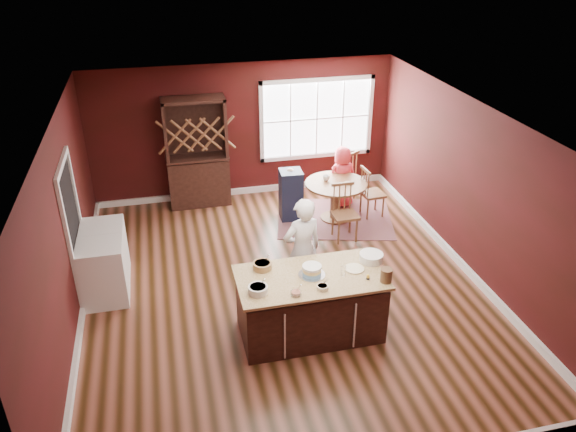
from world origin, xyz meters
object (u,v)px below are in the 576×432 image
at_px(chair_east, 373,192).
at_px(toddler, 292,176).
at_px(chair_north, 343,174).
at_px(kitchen_island, 310,306).
at_px(dryer, 106,251).
at_px(washer, 103,273).
at_px(dining_table, 336,193).
at_px(high_chair, 291,194).
at_px(layer_cake, 312,270).
at_px(seated_woman, 342,177).
at_px(baker, 302,250).
at_px(chair_south, 345,213).
at_px(hutch, 197,153).

distance_m(chair_east, toddler, 1.56).
bearing_deg(chair_north, kitchen_island, 35.42).
bearing_deg(dryer, chair_east, 11.92).
bearing_deg(chair_north, washer, -1.46).
height_order(dining_table, dryer, dryer).
bearing_deg(high_chair, dryer, -156.01).
bearing_deg(layer_cake, seated_woman, 65.76).
bearing_deg(chair_north, dryer, -8.05).
height_order(chair_north, dryer, chair_north).
relative_size(dining_table, toddler, 4.43).
bearing_deg(baker, layer_cake, 72.33).
relative_size(baker, toddler, 6.34).
bearing_deg(chair_north, chair_south, 42.50).
xyz_separation_m(high_chair, toddler, (0.06, 0.12, 0.30)).
bearing_deg(kitchen_island, seated_woman, 65.63).
distance_m(layer_cake, washer, 3.15).
bearing_deg(chair_north, toddler, -8.65).
relative_size(high_chair, hutch, 0.47).
height_order(hutch, dryer, hutch).
xyz_separation_m(kitchen_island, seated_woman, (1.64, 3.62, 0.18)).
bearing_deg(seated_woman, dryer, 9.27).
bearing_deg(hutch, high_chair, -32.54).
distance_m(chair_north, washer, 5.16).
height_order(layer_cake, chair_east, layer_cake).
relative_size(chair_east, chair_south, 0.97).
bearing_deg(chair_east, chair_south, 128.41).
xyz_separation_m(baker, chair_south, (1.18, 1.54, -0.31)).
height_order(dining_table, chair_east, chair_east).
bearing_deg(dining_table, seated_woman, 60.41).
distance_m(kitchen_island, layer_cake, 0.55).
bearing_deg(washer, hutch, 60.28).
height_order(chair_east, hutch, hutch).
relative_size(high_chair, toddler, 3.89).
xyz_separation_m(baker, high_chair, (0.45, 2.54, -0.32)).
xyz_separation_m(seated_woman, high_chair, (-1.09, -0.27, -0.11)).
xyz_separation_m(toddler, dryer, (-3.35, -1.39, -0.34)).
height_order(chair_north, washer, chair_north).
distance_m(baker, hutch, 3.76).
relative_size(kitchen_island, washer, 2.08).
xyz_separation_m(chair_north, dryer, (-4.52, -1.85, -0.07)).
bearing_deg(layer_cake, chair_north, 65.85).
xyz_separation_m(dining_table, hutch, (-2.42, 1.26, 0.55)).
bearing_deg(seated_woman, layer_cake, 55.67).
bearing_deg(toddler, hutch, 151.34).
height_order(chair_north, toddler, chair_north).
height_order(toddler, hutch, hutch).
relative_size(dining_table, high_chair, 1.14).
distance_m(dining_table, dryer, 4.23).
distance_m(dining_table, toddler, 0.87).
relative_size(baker, high_chair, 1.63).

